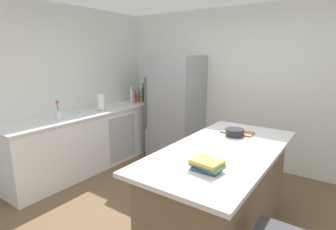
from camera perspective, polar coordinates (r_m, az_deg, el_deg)
The scene contains 16 objects.
wall_rear at distance 4.57m, azimuth 17.53°, elevation 5.50°, with size 6.00×0.10×2.60m, color silver.
wall_left at distance 4.37m, azimuth -26.25°, elevation 4.46°, with size 0.10×6.00×2.60m, color silver.
counter_run_left at distance 4.61m, azimuth -15.71°, elevation -4.93°, with size 0.66×2.90×0.93m.
kitchen_island at distance 2.88m, azimuth 11.36°, elevation -15.73°, with size 0.97×2.03×0.94m.
refrigerator at distance 4.75m, azimuth 1.71°, elevation 1.63°, with size 0.84×0.79×1.82m.
sink_faucet at distance 4.38m, azimuth -18.68°, elevation 2.34°, with size 0.15×0.05×0.30m.
flower_vase at distance 4.08m, azimuth -22.57°, elevation 0.28°, with size 0.09×0.09×0.28m.
paper_towel_roll at distance 4.54m, azimuth -14.17°, elevation 2.67°, with size 0.14×0.14×0.31m.
syrup_bottle at distance 5.35m, azimuth -4.47°, elevation 4.35°, with size 0.06×0.06×0.30m.
wine_bottle at distance 5.28m, azimuth -5.24°, elevation 4.49°, with size 0.07×0.07×0.36m.
vinegar_bottle at distance 5.24m, azimuth -6.24°, elevation 4.04°, with size 0.06×0.06×0.27m.
hot_sauce_bottle at distance 5.18m, azimuth -6.95°, elevation 3.68°, with size 0.05×0.05×0.23m.
soda_bottle at distance 5.10m, azimuth -7.83°, elevation 4.14°, with size 0.06×0.06×0.35m.
cookbook_stack at distance 2.17m, azimuth 8.36°, elevation -10.56°, with size 0.28×0.22×0.09m.
mixing_bowl at distance 3.10m, azimuth 14.17°, elevation -3.66°, with size 0.21×0.21×0.08m.
cutting_board at distance 3.23m, azimuth 14.73°, elevation -3.63°, with size 0.37×0.21×0.02m.
Camera 1 is at (1.36, -2.08, 1.84)m, focal length 28.30 mm.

